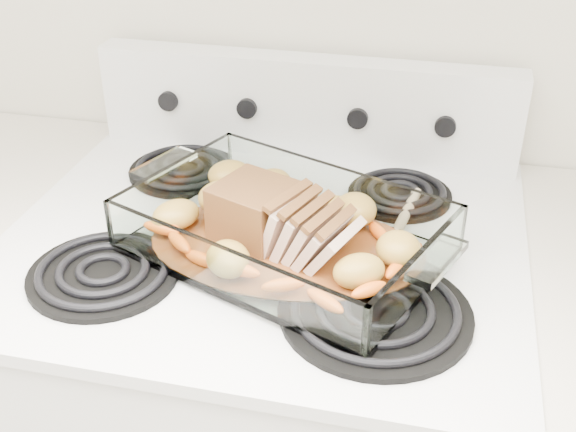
# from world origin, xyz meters

# --- Properties ---
(baking_dish) EXTENTS (0.43, 0.28, 0.08)m
(baking_dish) POSITION_xyz_m (0.04, 1.60, 0.97)
(baking_dish) COLOR white
(baking_dish) RESTS_ON electric_range
(pork_roast) EXTENTS (0.21, 0.10, 0.08)m
(pork_roast) POSITION_xyz_m (0.02, 1.60, 0.99)
(pork_roast) COLOR brown
(pork_roast) RESTS_ON baking_dish
(roast_vegetables) EXTENTS (0.37, 0.20, 0.05)m
(roast_vegetables) POSITION_xyz_m (0.04, 1.64, 0.97)
(roast_vegetables) COLOR orange
(roast_vegetables) RESTS_ON baking_dish
(wooden_spoon) EXTENTS (0.05, 0.25, 0.02)m
(wooden_spoon) POSITION_xyz_m (0.20, 1.65, 0.95)
(wooden_spoon) COLOR tan
(wooden_spoon) RESTS_ON electric_range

